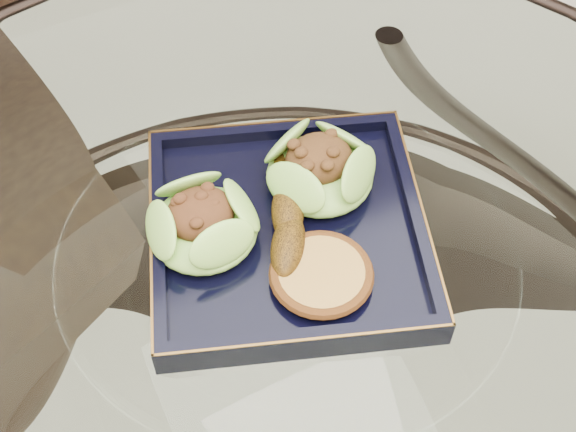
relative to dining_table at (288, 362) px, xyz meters
name	(u,v)px	position (x,y,z in m)	size (l,w,h in m)	color
dining_table	(288,362)	(0.00, 0.00, 0.00)	(1.13, 1.13, 0.77)	white
dining_chair	(9,222)	(-0.24, 0.44, -0.12)	(0.46, 0.46, 0.86)	#301D10
navy_plate	(288,234)	(0.02, 0.05, 0.17)	(0.27, 0.27, 0.02)	black
lettuce_wrap_left	(203,225)	(-0.05, 0.07, 0.20)	(0.11, 0.11, 0.04)	#5BAC32
lettuce_wrap_right	(320,171)	(0.08, 0.09, 0.20)	(0.11, 0.11, 0.04)	#59912A
roasted_plantain	(288,211)	(0.03, 0.06, 0.20)	(0.15, 0.03, 0.03)	#5A3809
crumb_patty	(321,276)	(0.02, -0.02, 0.19)	(0.09, 0.09, 0.02)	#B4873C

